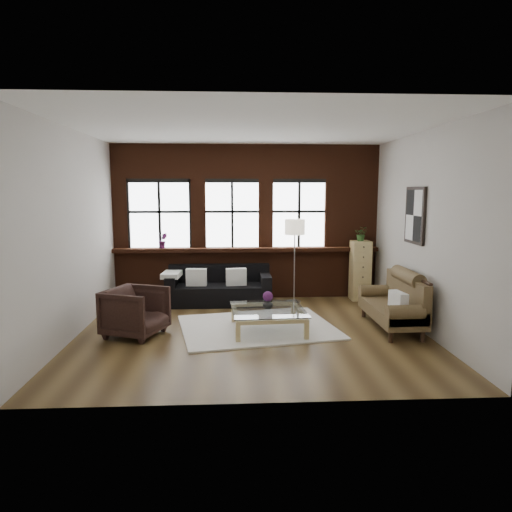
{
  "coord_description": "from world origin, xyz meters",
  "views": [
    {
      "loc": [
        -0.31,
        -7.1,
        2.25
      ],
      "look_at": [
        0.1,
        0.6,
        1.15
      ],
      "focal_mm": 32.0,
      "sensor_mm": 36.0,
      "label": 1
    }
  ],
  "objects_px": {
    "armchair": "(136,312)",
    "drawer_chest": "(360,270)",
    "vintage_settee": "(391,302)",
    "dark_sofa": "(219,285)",
    "coffee_table": "(268,320)",
    "floor_lamp": "(294,258)",
    "vase": "(268,304)"
  },
  "relations": [
    {
      "from": "dark_sofa",
      "to": "vintage_settee",
      "type": "bearing_deg",
      "value": -32.44
    },
    {
      "from": "coffee_table",
      "to": "vase",
      "type": "distance_m",
      "value": 0.28
    },
    {
      "from": "vintage_settee",
      "to": "floor_lamp",
      "type": "distance_m",
      "value": 2.35
    },
    {
      "from": "armchair",
      "to": "dark_sofa",
      "type": "bearing_deg",
      "value": -10.42
    },
    {
      "from": "dark_sofa",
      "to": "vase",
      "type": "bearing_deg",
      "value": -66.19
    },
    {
      "from": "coffee_table",
      "to": "floor_lamp",
      "type": "xyz_separation_m",
      "value": [
        0.69,
        1.93,
        0.74
      ]
    },
    {
      "from": "vintage_settee",
      "to": "armchair",
      "type": "relative_size",
      "value": 1.98
    },
    {
      "from": "drawer_chest",
      "to": "vintage_settee",
      "type": "bearing_deg",
      "value": -91.3
    },
    {
      "from": "vase",
      "to": "floor_lamp",
      "type": "relative_size",
      "value": 0.09
    },
    {
      "from": "dark_sofa",
      "to": "floor_lamp",
      "type": "distance_m",
      "value": 1.62
    },
    {
      "from": "dark_sofa",
      "to": "vintage_settee",
      "type": "xyz_separation_m",
      "value": [
        2.87,
        -1.83,
        0.07
      ]
    },
    {
      "from": "dark_sofa",
      "to": "vintage_settee",
      "type": "height_order",
      "value": "vintage_settee"
    },
    {
      "from": "vintage_settee",
      "to": "armchair",
      "type": "xyz_separation_m",
      "value": [
        -4.12,
        -0.17,
        -0.06
      ]
    },
    {
      "from": "armchair",
      "to": "drawer_chest",
      "type": "height_order",
      "value": "drawer_chest"
    },
    {
      "from": "dark_sofa",
      "to": "floor_lamp",
      "type": "relative_size",
      "value": 1.12
    },
    {
      "from": "dark_sofa",
      "to": "coffee_table",
      "type": "distance_m",
      "value": 2.08
    },
    {
      "from": "vintage_settee",
      "to": "coffee_table",
      "type": "bearing_deg",
      "value": -178.22
    },
    {
      "from": "dark_sofa",
      "to": "armchair",
      "type": "xyz_separation_m",
      "value": [
        -1.24,
        -2.0,
        0.01
      ]
    },
    {
      "from": "vase",
      "to": "armchair",
      "type": "bearing_deg",
      "value": -177.1
    },
    {
      "from": "dark_sofa",
      "to": "vase",
      "type": "xyz_separation_m",
      "value": [
        0.83,
        -1.89,
        0.09
      ]
    },
    {
      "from": "armchair",
      "to": "drawer_chest",
      "type": "xyz_separation_m",
      "value": [
        4.16,
        2.2,
        0.23
      ]
    },
    {
      "from": "vase",
      "to": "floor_lamp",
      "type": "height_order",
      "value": "floor_lamp"
    },
    {
      "from": "drawer_chest",
      "to": "vase",
      "type": "bearing_deg",
      "value": -134.95
    },
    {
      "from": "vintage_settee",
      "to": "armchair",
      "type": "bearing_deg",
      "value": -177.65
    },
    {
      "from": "vintage_settee",
      "to": "drawer_chest",
      "type": "relative_size",
      "value": 1.35
    },
    {
      "from": "vintage_settee",
      "to": "floor_lamp",
      "type": "bearing_deg",
      "value": 125.96
    },
    {
      "from": "vintage_settee",
      "to": "drawer_chest",
      "type": "bearing_deg",
      "value": 88.7
    },
    {
      "from": "dark_sofa",
      "to": "drawer_chest",
      "type": "relative_size",
      "value": 1.68
    },
    {
      "from": "coffee_table",
      "to": "drawer_chest",
      "type": "bearing_deg",
      "value": 45.05
    },
    {
      "from": "vase",
      "to": "floor_lamp",
      "type": "distance_m",
      "value": 2.1
    },
    {
      "from": "drawer_chest",
      "to": "armchair",
      "type": "bearing_deg",
      "value": -152.2
    },
    {
      "from": "armchair",
      "to": "drawer_chest",
      "type": "distance_m",
      "value": 4.71
    }
  ]
}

